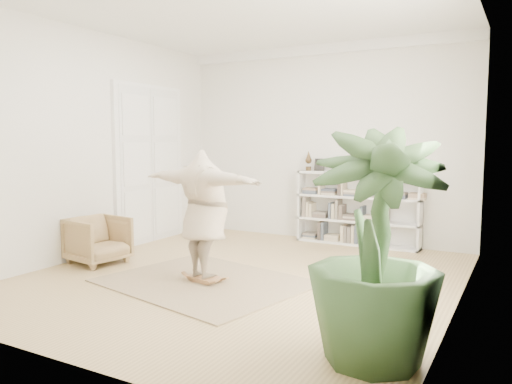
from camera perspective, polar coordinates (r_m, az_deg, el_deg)
floor at (r=6.94m, az=-1.67°, el=-9.66°), size 6.00×6.00×0.00m
room_shell at (r=9.48m, az=7.65°, el=15.89°), size 6.00×6.00×6.00m
doors at (r=9.34m, az=-12.03°, el=2.96°), size 0.09×1.78×2.92m
bookshelf at (r=9.06m, az=11.51°, el=-1.97°), size 2.20×0.35×1.64m
armchair at (r=7.97m, az=-17.59°, el=-5.25°), size 0.89×0.87×0.71m
rug at (r=6.70m, az=-5.87°, el=-10.18°), size 2.87×2.48×0.02m
rocker_board at (r=6.69m, az=-5.87°, el=-9.75°), size 0.50×0.36×0.10m
person at (r=6.50m, az=-5.95°, el=-2.23°), size 2.11×0.97×1.66m
houseplant at (r=4.27m, az=13.43°, el=-6.06°), size 1.44×1.44×1.99m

